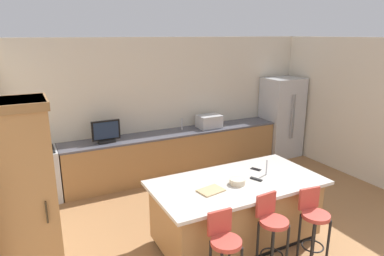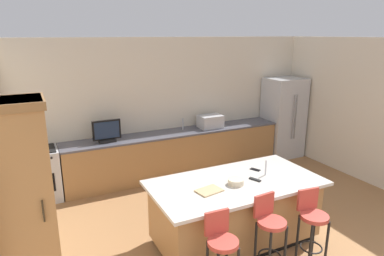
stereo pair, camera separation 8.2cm
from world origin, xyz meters
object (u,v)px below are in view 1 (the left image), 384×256
kitchen_island (236,211)px  microwave (209,121)px  bar_stool_center (272,228)px  cutting_board (211,190)px  range_oven (36,176)px  tv_monitor (106,132)px  bar_stool_right (313,221)px  tv_remote (256,179)px  fruit_bowl (237,182)px  cell_phone (256,169)px  refrigerator (281,117)px  bar_stool_left (224,248)px  cabinet_tower (26,210)px

kitchen_island → microwave: (1.01, 2.54, 0.58)m
bar_stool_center → kitchen_island: bearing=85.4°
microwave → cutting_board: microwave is taller
bar_stool_center → range_oven: bearing=121.8°
tv_monitor → cutting_board: (0.70, -2.59, -0.19)m
microwave → bar_stool_center: 3.45m
bar_stool_right → tv_remote: bearing=120.3°
bar_stool_right → fruit_bowl: fruit_bowl is taller
cell_phone → refrigerator: bearing=17.6°
fruit_bowl → bar_stool_left: bearing=-131.9°
kitchen_island → tv_remote: size_ratio=13.67×
microwave → tv_monitor: 2.18m
bar_stool_center → tv_remote: (0.26, 0.66, 0.31)m
cutting_board → microwave: bearing=60.7°
bar_stool_right → cell_phone: 1.10m
microwave → tv_monitor: tv_monitor is taller
bar_stool_left → bar_stool_center: (0.69, 0.05, 0.02)m
refrigerator → tv_remote: bearing=-136.2°
cell_phone → fruit_bowl: bearing=-175.7°
microwave → tv_monitor: bearing=-178.6°
kitchen_island → fruit_bowl: fruit_bowl is taller
range_oven → bar_stool_center: bearing=-53.8°
bar_stool_right → range_oven: bearing=138.0°
cabinet_tower → bar_stool_left: (1.86, -0.67, -0.59)m
bar_stool_center → cell_phone: bearing=59.1°
kitchen_island → microwave: size_ratio=4.84×
bar_stool_center → cell_phone: size_ratio=6.67×
kitchen_island → tv_remote: tv_remote is taller
kitchen_island → bar_stool_center: size_ratio=2.32×
microwave → cell_phone: 2.38m
refrigerator → microwave: (-1.93, 0.05, 0.12)m
refrigerator → fruit_bowl: refrigerator is taller
cell_phone → cutting_board: 0.99m
refrigerator → cabinet_tower: cabinet_tower is taller
bar_stool_left → bar_stool_center: bearing=6.4°
tv_monitor → microwave: bearing=1.4°
cell_phone → range_oven: bearing=116.0°
kitchen_island → fruit_bowl: bearing=-125.9°
kitchen_island → cabinet_tower: size_ratio=1.03×
tv_monitor → cutting_board: size_ratio=1.61×
refrigerator → bar_stool_left: size_ratio=1.90×
fruit_bowl → cell_phone: 0.61m
cutting_board → range_oven: bearing=126.2°
cabinet_tower → bar_stool_center: cabinet_tower is taller
kitchen_island → bar_stool_right: (0.58, -0.82, 0.12)m
kitchen_island → fruit_bowl: 0.49m
kitchen_island → cell_phone: size_ratio=15.49×
microwave → cell_phone: (-0.54, -2.32, -0.13)m
refrigerator → tv_remote: size_ratio=10.87×
cutting_board → cell_phone: bearing=18.7°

